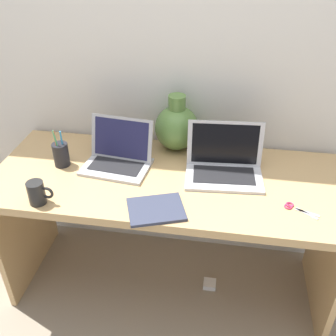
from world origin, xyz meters
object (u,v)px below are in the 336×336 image
(power_brick, at_px, (210,284))
(laptop_left, at_px, (119,154))
(coffee_mug, at_px, (37,193))
(laptop_right, at_px, (224,161))
(scissors, at_px, (295,208))
(notebook_stack, at_px, (156,209))
(green_vase, at_px, (177,127))
(pen_cup, at_px, (61,154))

(power_brick, bearing_deg, laptop_left, 172.99)
(laptop_left, bearing_deg, coffee_mug, -126.59)
(laptop_right, height_order, power_brick, laptop_right)
(coffee_mug, bearing_deg, scissors, 6.86)
(notebook_stack, height_order, coffee_mug, coffee_mug)
(laptop_left, bearing_deg, scissors, -15.11)
(notebook_stack, distance_m, scissors, 0.59)
(green_vase, bearing_deg, laptop_left, -140.79)
(pen_cup, bearing_deg, green_vase, 26.08)
(laptop_left, xyz_separation_m, scissors, (0.82, -0.22, -0.06))
(scissors, distance_m, power_brick, 0.82)
(laptop_left, height_order, power_brick, laptop_left)
(notebook_stack, distance_m, power_brick, 0.82)
(laptop_left, distance_m, pen_cup, 0.28)
(laptop_left, height_order, pen_cup, laptop_left)
(laptop_left, height_order, notebook_stack, laptop_left)
(green_vase, bearing_deg, notebook_stack, -91.11)
(pen_cup, distance_m, scissors, 1.11)
(laptop_left, bearing_deg, notebook_stack, -53.15)
(laptop_left, relative_size, power_brick, 4.83)
(laptop_left, relative_size, pen_cup, 1.74)
(notebook_stack, xyz_separation_m, scissors, (0.58, 0.10, -0.00))
(laptop_left, distance_m, scissors, 0.85)
(coffee_mug, height_order, power_brick, coffee_mug)
(green_vase, bearing_deg, scissors, -37.16)
(laptop_left, xyz_separation_m, pen_cup, (-0.28, -0.05, 0.00))
(laptop_right, distance_m, coffee_mug, 0.85)
(green_vase, height_order, power_brick, green_vase)
(notebook_stack, xyz_separation_m, power_brick, (0.25, 0.27, -0.73))
(laptop_left, distance_m, green_vase, 0.33)
(scissors, bearing_deg, laptop_right, 143.61)
(pen_cup, bearing_deg, power_brick, -0.65)
(coffee_mug, height_order, pen_cup, pen_cup)
(power_brick, bearing_deg, notebook_stack, -133.05)
(laptop_left, relative_size, notebook_stack, 1.47)
(coffee_mug, bearing_deg, green_vase, 47.33)
(pen_cup, height_order, power_brick, pen_cup)
(pen_cup, distance_m, power_brick, 1.10)
(pen_cup, bearing_deg, coffee_mug, -87.31)
(laptop_left, distance_m, power_brick, 0.93)
(notebook_stack, relative_size, scissors, 1.63)
(power_brick, bearing_deg, laptop_right, 75.03)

